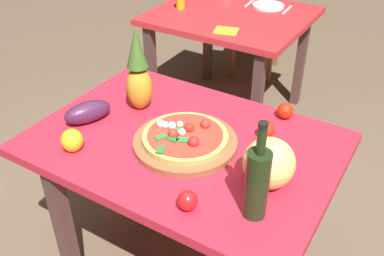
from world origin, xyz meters
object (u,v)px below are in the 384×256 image
object	(u,v)px
drinking_glass_juice	(180,0)
knife_utensil	(287,10)
eggplant	(88,112)
tomato_by_bottle	(285,111)
display_table	(184,161)
melon	(269,163)
pizza	(185,136)
tomato_near_board	(188,201)
pizza_board	(185,142)
bell_pepper	(72,140)
dinner_plate	(268,6)
napkin_folded	(226,31)
dining_chair	(255,22)
wine_bottle	(257,182)
fork_utensil	(250,3)
pineapple_left	(138,74)
background_table	(231,28)
tomato_at_corner	(266,130)

from	to	relation	value
drinking_glass_juice	knife_utensil	bearing A→B (deg)	28.60
eggplant	tomato_by_bottle	bearing A→B (deg)	33.17
display_table	drinking_glass_juice	world-z (taller)	drinking_glass_juice
melon	tomato_by_bottle	world-z (taller)	melon
pizza	tomato_near_board	world-z (taller)	pizza
pizza_board	tomato_by_bottle	world-z (taller)	tomato_by_bottle
bell_pepper	pizza	bearing A→B (deg)	35.45
dinner_plate	napkin_folded	distance (m)	0.55
display_table	knife_utensil	size ratio (longest dim) A/B	6.55
dining_chair	drinking_glass_juice	size ratio (longest dim) A/B	7.44
display_table	melon	size ratio (longest dim) A/B	6.62
knife_utensil	dinner_plate	bearing A→B (deg)	177.00
wine_bottle	tomato_by_bottle	world-z (taller)	wine_bottle
pizza	fork_utensil	world-z (taller)	pizza
pineapple_left	melon	world-z (taller)	pineapple_left
dining_chair	pizza	bearing A→B (deg)	94.99
pineapple_left	fork_utensil	distance (m)	1.56
dining_chair	fork_utensil	xyz separation A→B (m)	(0.13, -0.43, 0.30)
bell_pepper	knife_utensil	distance (m)	1.92
tomato_by_bottle	pizza_board	bearing A→B (deg)	-123.74
wine_bottle	dinner_plate	bearing A→B (deg)	111.83
pineapple_left	drinking_glass_juice	bearing A→B (deg)	114.98
pizza	melon	world-z (taller)	melon
background_table	napkin_folded	distance (m)	0.35
knife_utensil	pineapple_left	bearing A→B (deg)	-96.18
pizza	bell_pepper	world-z (taller)	bell_pepper
background_table	melon	bearing A→B (deg)	-58.92
pineapple_left	napkin_folded	bearing A→B (deg)	95.46
background_table	tomato_near_board	bearing A→B (deg)	-67.27
pizza	dinner_plate	size ratio (longest dim) A/B	1.50
background_table	pizza_board	bearing A→B (deg)	-69.65
bell_pepper	pizza_board	bearing A→B (deg)	35.26
display_table	wine_bottle	world-z (taller)	wine_bottle
dining_chair	eggplant	bearing A→B (deg)	83.53
wine_bottle	pineapple_left	world-z (taller)	pineapple_left
display_table	pizza	size ratio (longest dim) A/B	3.57
eggplant	tomato_near_board	xyz separation A→B (m)	(0.62, -0.22, -0.01)
dinner_plate	dining_chair	bearing A→B (deg)	121.68
background_table	fork_utensil	size ratio (longest dim) A/B	5.62
fork_utensil	napkin_folded	distance (m)	0.56
pizza	dinner_plate	world-z (taller)	pizza
tomato_by_bottle	dinner_plate	xyz separation A→B (m)	(-0.63, 1.29, -0.03)
melon	dinner_plate	world-z (taller)	melon
tomato_at_corner	dinner_plate	bearing A→B (deg)	112.74
dinner_plate	napkin_folded	world-z (taller)	dinner_plate
wine_bottle	eggplant	bearing A→B (deg)	170.92
eggplant	napkin_folded	world-z (taller)	eggplant
pizza_board	pizza	bearing A→B (deg)	169.81
wine_bottle	knife_utensil	world-z (taller)	wine_bottle
pizza_board	melon	size ratio (longest dim) A/B	2.26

